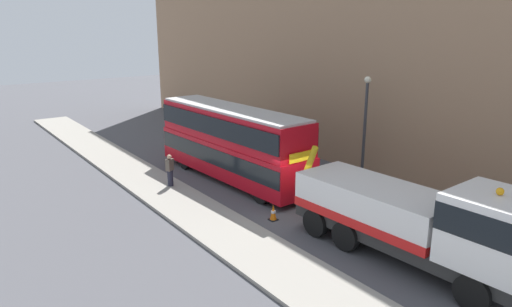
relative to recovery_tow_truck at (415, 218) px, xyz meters
name	(u,v)px	position (x,y,z in m)	size (l,w,h in m)	color
ground_plane	(308,213)	(-5.68, 0.08, -1.76)	(120.00, 120.00, 0.00)	#4C4C51
near_kerb	(232,235)	(-5.68, -4.12, -1.68)	(60.00, 2.80, 0.15)	gray
building_facade	(421,31)	(-5.68, 7.43, 6.31)	(60.00, 1.50, 16.00)	#9E7A5B
recovery_tow_truck	(415,218)	(0.00, 0.00, 0.00)	(10.19, 3.03, 3.67)	#2D2D2D
double_decker_bus	(232,140)	(-11.87, -0.02, 0.47)	(11.13, 3.03, 4.06)	#B70C19
pedestrian_onlooker	(170,171)	(-12.49, -3.51, -0.77)	(0.41, 0.47, 1.71)	#232333
traffic_cone_near_bus	(273,213)	(-6.00, -1.69, -1.42)	(0.36, 0.36, 0.72)	orange
street_lamp	(365,121)	(-7.02, 5.24, 1.71)	(0.36, 0.36, 5.83)	#38383D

